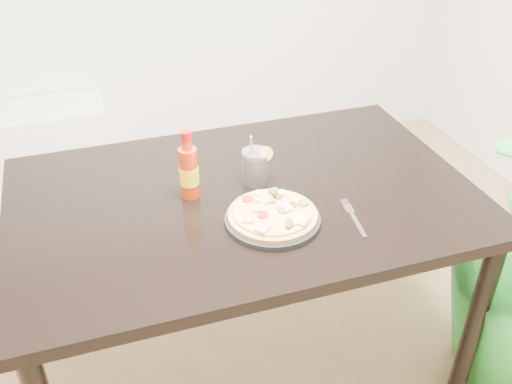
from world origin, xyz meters
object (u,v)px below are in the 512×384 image
object	(u,v)px
pizza	(273,213)
fork	(353,216)
plate	(273,220)
dining_table	(244,216)
hot_sauce_bottle	(189,171)
cola_cup	(256,167)

from	to	relation	value
pizza	fork	distance (m)	0.23
pizza	fork	xyz separation A→B (m)	(0.22, -0.05, -0.02)
fork	plate	bearing A→B (deg)	174.53
dining_table	plate	world-z (taller)	plate
plate	hot_sauce_bottle	xyz separation A→B (m)	(-0.19, 0.20, 0.08)
pizza	fork	size ratio (longest dim) A/B	1.34
dining_table	hot_sauce_bottle	world-z (taller)	hot_sauce_bottle
dining_table	pizza	world-z (taller)	pizza
cola_cup	fork	distance (m)	0.34
plate	cola_cup	xyz separation A→B (m)	(0.02, 0.22, 0.04)
plate	pizza	distance (m)	0.02
fork	dining_table	bearing A→B (deg)	147.62
plate	pizza	xyz separation A→B (m)	(0.00, 0.00, 0.02)
pizza	plate	bearing A→B (deg)	-158.99
plate	cola_cup	size ratio (longest dim) A/B	1.56
dining_table	cola_cup	size ratio (longest dim) A/B	8.08
cola_cup	pizza	bearing A→B (deg)	-94.98
cola_cup	fork	world-z (taller)	cola_cup
fork	hot_sauce_bottle	bearing A→B (deg)	155.77
pizza	cola_cup	bearing A→B (deg)	85.02
dining_table	fork	distance (m)	0.35
plate	cola_cup	bearing A→B (deg)	84.48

